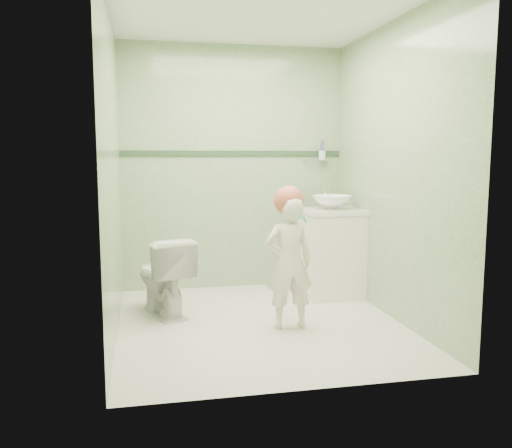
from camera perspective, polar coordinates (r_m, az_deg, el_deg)
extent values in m
plane|color=beige|center=(4.34, 0.41, -10.53)|extent=(2.50, 2.50, 0.00)
cube|color=#84A172|center=(5.36, -2.41, 5.94)|extent=(2.20, 0.04, 2.40)
cube|color=#84A172|center=(2.92, 5.63, 4.73)|extent=(2.20, 0.04, 2.40)
cube|color=#84A172|center=(4.04, -15.07, 5.24)|extent=(0.04, 2.50, 2.40)
cube|color=#84A172|center=(4.49, 14.34, 5.45)|extent=(0.04, 2.50, 2.40)
plane|color=white|center=(4.26, 0.44, 21.87)|extent=(2.50, 2.50, 0.00)
cube|color=#2C462C|center=(5.34, -2.40, 7.55)|extent=(2.20, 0.02, 0.05)
cube|color=white|center=(5.12, 7.99, -3.20)|extent=(0.52, 0.50, 0.80)
cube|color=white|center=(5.06, 8.07, 1.37)|extent=(0.54, 0.52, 0.04)
imported|color=white|center=(5.05, 8.09, 2.31)|extent=(0.37, 0.37, 0.13)
cylinder|color=silver|center=(5.24, 7.36, 3.12)|extent=(0.03, 0.03, 0.18)
cylinder|color=silver|center=(5.18, 7.56, 3.96)|extent=(0.02, 0.12, 0.02)
cylinder|color=silver|center=(5.51, 6.39, 6.77)|extent=(0.26, 0.02, 0.02)
cylinder|color=silver|center=(5.51, 7.06, 7.29)|extent=(0.07, 0.07, 0.09)
cylinder|color=purple|center=(5.50, 7.12, 8.01)|extent=(0.01, 0.01, 0.17)
cylinder|color=orange|center=(5.51, 7.08, 8.01)|extent=(0.01, 0.01, 0.17)
cylinder|color=#BD3D51|center=(5.51, 7.13, 8.01)|extent=(0.01, 0.01, 0.17)
cylinder|color=blue|center=(5.50, 6.93, 8.02)|extent=(0.01, 0.01, 0.17)
imported|color=white|center=(4.56, -9.87, -5.45)|extent=(0.56, 0.73, 0.66)
imported|color=white|center=(4.11, 3.55, -4.17)|extent=(0.38, 0.25, 1.02)
sphere|color=#C15C42|center=(4.07, 3.51, 2.49)|extent=(0.23, 0.23, 0.23)
cylinder|color=teal|center=(3.95, 5.19, 0.51)|extent=(0.08, 0.13, 0.06)
cube|color=white|center=(3.98, 4.16, 1.15)|extent=(0.03, 0.03, 0.02)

